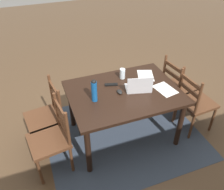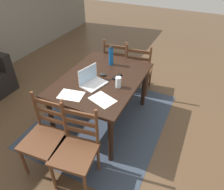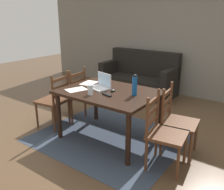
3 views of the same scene
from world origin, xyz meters
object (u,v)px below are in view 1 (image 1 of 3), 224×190
object	(u,v)px
chair_right_near	(47,117)
water_bottle	(94,90)
laptop	(139,87)
tv_remote	(111,85)
drinking_glass	(122,74)
chair_right_far	(52,139)
computer_mouse	(120,92)
chair_left_far	(195,102)
chair_left_near	(178,87)
dining_table	(124,97)

from	to	relation	value
chair_right_near	water_bottle	world-z (taller)	water_bottle
laptop	tv_remote	world-z (taller)	laptop
drinking_glass	tv_remote	size ratio (longest dim) A/B	0.84
water_bottle	drinking_glass	xyz separation A→B (m)	(-0.50, -0.34, -0.08)
chair_right_far	laptop	world-z (taller)	laptop
computer_mouse	chair_left_far	bearing A→B (deg)	167.50
chair_left_near	laptop	bearing A→B (deg)	17.25
chair_right_far	chair_left_far	xyz separation A→B (m)	(-1.99, 0.01, 0.00)
chair_right_far	chair_right_near	size ratio (longest dim) A/B	1.00
chair_left_far	chair_left_near	distance (m)	0.41
laptop	drinking_glass	distance (m)	0.36
water_bottle	chair_left_far	bearing A→B (deg)	173.38
laptop	dining_table	bearing A→B (deg)	-15.68
chair_left_near	laptop	world-z (taller)	laptop
chair_right_near	computer_mouse	bearing A→B (deg)	166.38
water_bottle	drinking_glass	size ratio (longest dim) A/B	2.09
chair_left_far	chair_left_near	bearing A→B (deg)	-90.04
dining_table	computer_mouse	distance (m)	0.13
drinking_glass	computer_mouse	bearing A→B (deg)	61.79
water_bottle	tv_remote	world-z (taller)	water_bottle
chair_right_near	dining_table	bearing A→B (deg)	167.90
chair_right_far	water_bottle	world-z (taller)	water_bottle
dining_table	drinking_glass	size ratio (longest dim) A/B	9.89
drinking_glass	computer_mouse	size ratio (longest dim) A/B	1.42
chair_right_far	laptop	xyz separation A→B (m)	(-1.17, -0.15, 0.36)
tv_remote	computer_mouse	bearing A→B (deg)	26.88
chair_left_far	water_bottle	xyz separation A→B (m)	(1.40, -0.16, 0.46)
water_bottle	computer_mouse	size ratio (longest dim) A/B	2.98
chair_right_far	tv_remote	distance (m)	1.02
chair_left_near	tv_remote	world-z (taller)	chair_left_near
chair_right_near	computer_mouse	distance (m)	1.01
dining_table	drinking_glass	distance (m)	0.35
chair_right_near	laptop	world-z (taller)	laptop
chair_right_far	chair_left_near	bearing A→B (deg)	-168.52
chair_right_near	chair_left_far	bearing A→B (deg)	167.97
dining_table	laptop	size ratio (longest dim) A/B	3.85
chair_left_near	water_bottle	size ratio (longest dim) A/B	3.19
laptop	drinking_glass	world-z (taller)	laptop
chair_left_far	laptop	distance (m)	0.90
dining_table	chair_left_near	size ratio (longest dim) A/B	1.48
chair_left_near	laptop	xyz separation A→B (m)	(0.81, 0.25, 0.36)
chair_right_near	drinking_glass	size ratio (longest dim) A/B	6.67
computer_mouse	chair_left_near	bearing A→B (deg)	-170.49
chair_left_far	computer_mouse	bearing A→B (deg)	-10.61
laptop	drinking_glass	size ratio (longest dim) A/B	2.57
chair_left_far	dining_table	bearing A→B (deg)	-11.96
chair_left_near	chair_left_far	bearing A→B (deg)	89.96
chair_left_near	drinking_glass	distance (m)	0.97
dining_table	computer_mouse	size ratio (longest dim) A/B	14.08
dining_table	chair_right_near	bearing A→B (deg)	-12.10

